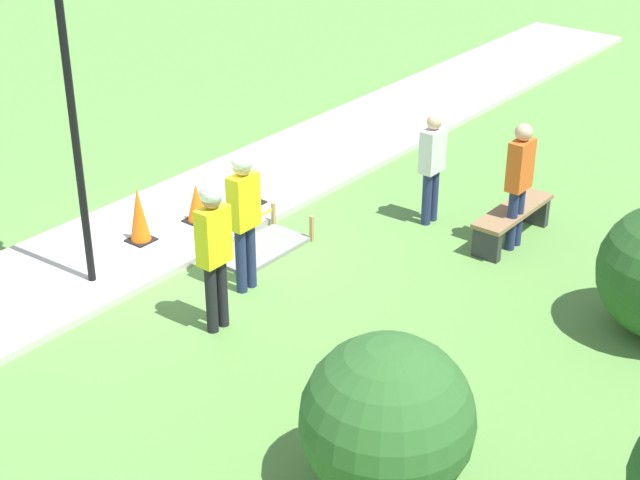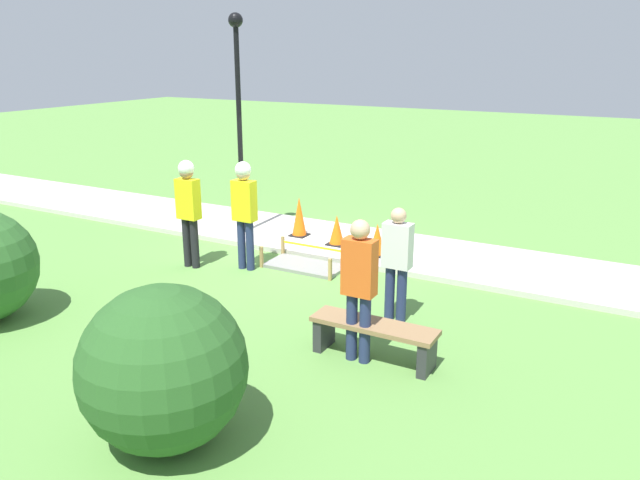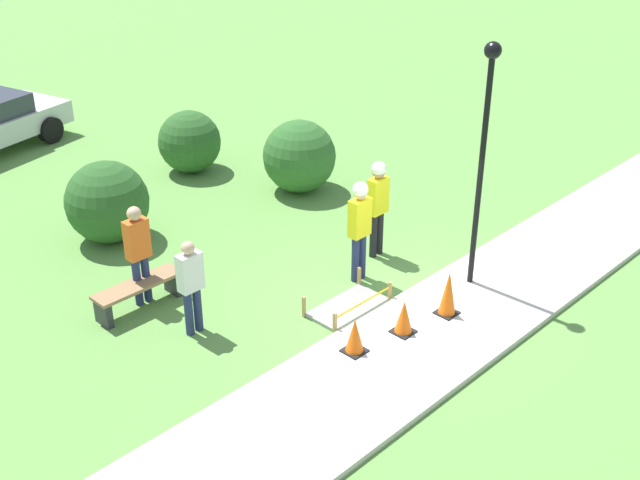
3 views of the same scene
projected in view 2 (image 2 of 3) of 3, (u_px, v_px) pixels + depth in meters
The scene contains 13 objects.
ground_plane at pixel (285, 255), 11.79m from camera, with size 60.00×60.00×0.00m, color #5B8E42.
sidewalk at pixel (314, 238), 12.70m from camera, with size 28.00×2.23×0.10m.
wet_concrete_patch at pixel (305, 265), 11.10m from camera, with size 1.43×0.76×0.39m.
traffic_cone_near_patch at pixel (377, 240), 11.41m from camera, with size 0.34×0.34×0.59m.
traffic_cone_far_patch at pixel (337, 230), 12.01m from camera, with size 0.34×0.34×0.58m.
traffic_cone_sidewalk_edge at pixel (299, 217), 12.56m from camera, with size 0.34×0.34×0.80m.
park_bench at pixel (374, 334), 7.74m from camera, with size 1.60×0.44×0.49m.
worker_supervisor at pixel (244, 205), 10.71m from camera, with size 0.40×0.28×1.92m.
worker_assistant at pixel (188, 203), 10.82m from camera, with size 0.40×0.28×1.92m.
bystander_in_orange_shirt at pixel (359, 282), 7.51m from camera, with size 0.40×0.24×1.82m.
bystander_in_gray_shirt at pixel (397, 258), 8.69m from camera, with size 0.40×0.22×1.66m.
lamppost_near at pixel (238, 95), 12.11m from camera, with size 0.28×0.28×4.29m.
shrub_rounded_mid at pixel (163, 368), 5.95m from camera, with size 1.63×1.63×1.63m.
Camera 2 is at (-5.97, 9.48, 3.73)m, focal length 35.00 mm.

